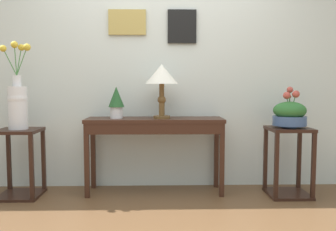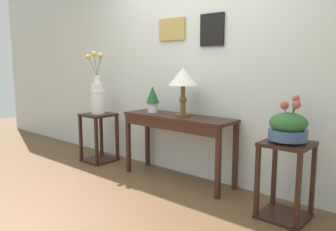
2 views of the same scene
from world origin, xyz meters
TOP-DOWN VIEW (x-y plane):
  - back_wall_with_art at (-0.00, 1.36)m, footprint 9.00×0.13m
  - console_table at (-0.05, 1.04)m, footprint 1.34×0.40m
  - table_lamp at (0.02, 1.07)m, footprint 0.32×0.32m
  - potted_plant_on_console at (-0.42, 1.06)m, footprint 0.16×0.16m
  - pedestal_stand_left at (-1.33, 0.96)m, footprint 0.39×0.39m
  - flower_vase_tall_left at (-1.33, 0.96)m, footprint 0.26×0.19m
  - pedestal_stand_right at (1.24, 0.93)m, footprint 0.39×0.39m
  - planter_bowl_wide_right at (1.24, 0.93)m, footprint 0.32×0.32m

SIDE VIEW (x-z plane):
  - pedestal_stand_left at x=-1.33m, z-range 0.00..0.65m
  - pedestal_stand_right at x=1.24m, z-range 0.00..0.66m
  - console_table at x=-0.05m, z-range 0.27..1.01m
  - planter_bowl_wide_right at x=1.24m, z-range 0.60..0.99m
  - potted_plant_on_console at x=-0.42m, z-range 0.76..1.07m
  - flower_vase_tall_left at x=-1.33m, z-range 0.51..1.33m
  - table_lamp at x=0.02m, z-range 0.88..1.41m
  - back_wall_with_art at x=0.00m, z-range 0.00..2.80m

